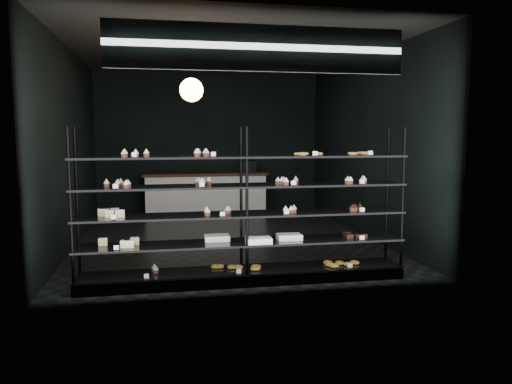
% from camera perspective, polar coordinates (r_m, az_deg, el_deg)
% --- Properties ---
extents(room, '(5.01, 6.01, 3.20)m').
position_cam_1_polar(room, '(8.45, -3.47, 5.13)').
color(room, black).
rests_on(room, ground).
extents(display_shelf, '(4.00, 0.50, 1.91)m').
position_cam_1_polar(display_shelf, '(6.12, -1.59, -4.61)').
color(display_shelf, black).
rests_on(display_shelf, room).
extents(signage, '(3.30, 0.05, 0.50)m').
position_cam_1_polar(signage, '(5.63, 0.35, 16.12)').
color(signage, '#0D0C3E').
rests_on(signage, room).
extents(pendant_lamp, '(0.34, 0.34, 0.90)m').
position_cam_1_polar(pendant_lamp, '(7.35, -7.39, 11.50)').
color(pendant_lamp, black).
rests_on(pendant_lamp, room).
extents(service_counter, '(2.68, 0.65, 1.23)m').
position_cam_1_polar(service_counter, '(11.00, -5.71, -0.26)').
color(service_counter, silver).
rests_on(service_counter, room).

